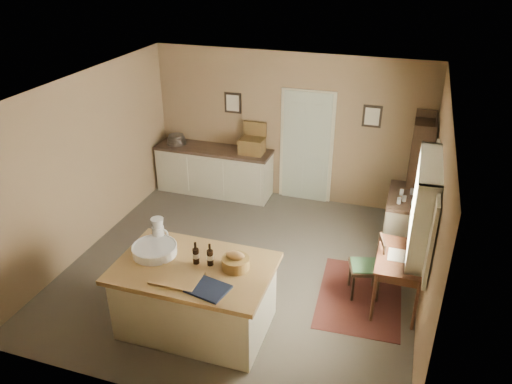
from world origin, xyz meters
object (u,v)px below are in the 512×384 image
work_island (195,294)px  sideboard (215,169)px  desk_chair (365,267)px  shelving_unit (420,175)px  writing_desk (400,262)px  right_cabinet (404,221)px

work_island → sideboard: bearing=108.4°
work_island → desk_chair: work_island is taller
sideboard → shelving_unit: 3.73m
work_island → desk_chair: size_ratio=2.15×
work_island → writing_desk: 2.64m
sideboard → right_cabinet: 3.65m
sideboard → writing_desk: 4.26m
writing_desk → shelving_unit: size_ratio=0.50×
desk_chair → right_cabinet: right_cabinet is taller
work_island → writing_desk: work_island is taller
right_cabinet → sideboard: bearing=166.2°
writing_desk → desk_chair: size_ratio=1.10×
sideboard → writing_desk: bearing=-33.6°
shelving_unit → right_cabinet: bearing=-102.7°
right_cabinet → shelving_unit: 0.86m
work_island → desk_chair: (1.92, 1.29, -0.04)m
right_cabinet → desk_chair: bearing=-107.0°
shelving_unit → desk_chair: bearing=-105.6°
shelving_unit → sideboard: bearing=176.9°
writing_desk → shelving_unit: bearing=86.0°
right_cabinet → writing_desk: bearing=-90.0°
work_island → sideboard: 3.75m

